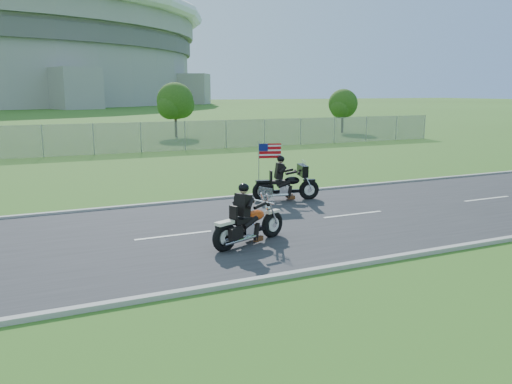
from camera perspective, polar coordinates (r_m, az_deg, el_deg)
name	(u,v)px	position (r m, az deg, el deg)	size (l,w,h in m)	color
ground	(240,229)	(14.83, -1.84, -4.25)	(420.00, 420.00, 0.00)	#36581B
road	(240,228)	(14.83, -1.84, -4.18)	(120.00, 8.00, 0.04)	#28282B
curb_north	(199,200)	(18.53, -6.53, -0.96)	(120.00, 0.18, 0.12)	#9E9B93
curb_south	(308,272)	(11.34, 5.92, -9.09)	(120.00, 0.18, 0.12)	#9E9B93
fence	(43,141)	(33.39, -23.21, 5.38)	(60.00, 0.03, 2.00)	gray
tree_fence_near	(176,103)	(44.76, -9.18, 10.02)	(3.52, 3.28, 4.75)	#382316
tree_fence_far	(343,105)	(49.54, 9.92, 9.74)	(3.08, 2.87, 4.20)	#382316
motorcycle_lead	(248,225)	(13.18, -0.88, -3.84)	(2.42, 1.22, 1.71)	black
motorcycle_follow	(286,186)	(18.47, 3.42, 0.74)	(2.51, 1.10, 2.12)	black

